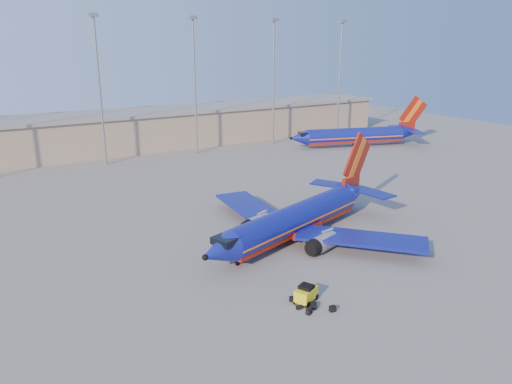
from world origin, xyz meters
TOP-DOWN VIEW (x-y plane):
  - ground at (0.00, 0.00)m, footprint 220.00×220.00m
  - terminal_building at (10.00, 58.00)m, footprint 122.00×16.00m
  - light_mast_row at (5.00, 46.00)m, footprint 101.60×1.60m
  - aircraft_main at (5.00, -5.44)m, footprint 32.60×30.84m
  - aircraft_second at (50.32, 33.17)m, footprint 32.82×17.29m
  - baggage_tug at (-4.26, -19.27)m, footprint 2.80×2.34m
  - luggage_pile at (-4.55, -20.47)m, footprint 2.99×3.97m

SIDE VIEW (x-z plane):
  - ground at x=0.00m, z-range 0.00..0.00m
  - luggage_pile at x=-4.55m, z-range -0.03..0.52m
  - baggage_tug at x=-4.26m, z-range 0.04..1.77m
  - aircraft_main at x=5.00m, z-range -3.26..8.13m
  - aircraft_second at x=50.32m, z-range -3.11..8.38m
  - terminal_building at x=10.00m, z-range 0.07..8.57m
  - light_mast_row at x=5.00m, z-range 3.23..31.88m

